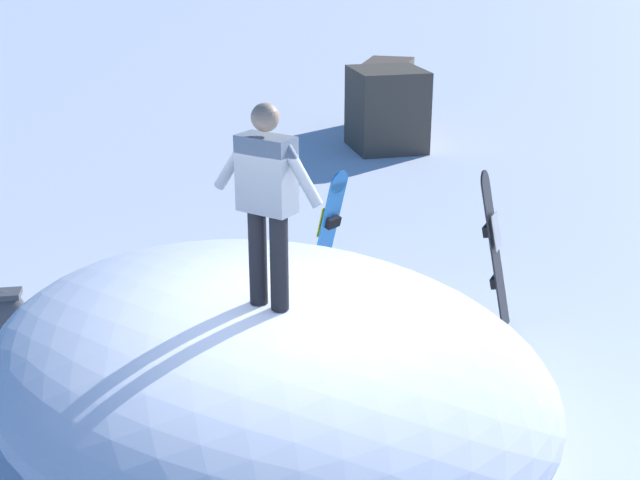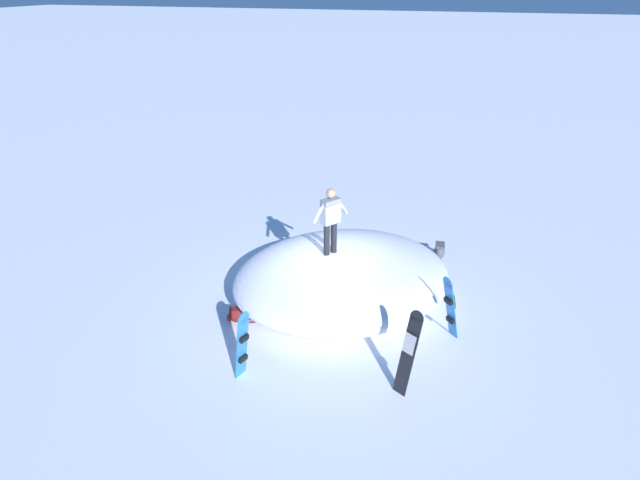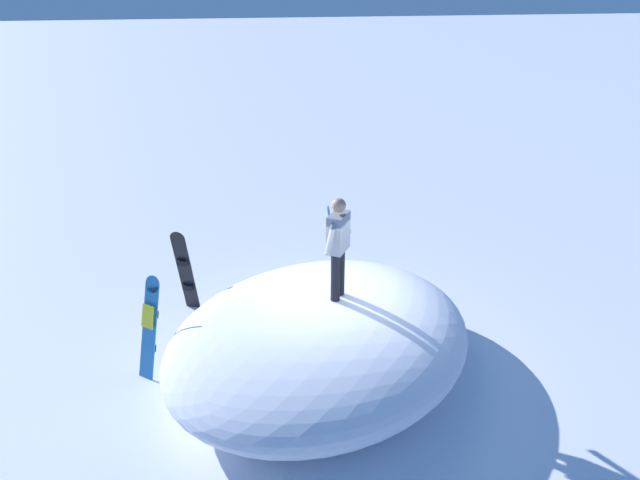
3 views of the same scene
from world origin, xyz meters
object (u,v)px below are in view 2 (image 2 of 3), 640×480
object	(u,v)px
snowboard_tertiary_upright	(242,344)
backpack_near	(238,315)
snowboarder_standing	(330,218)
snowboard_primary_upright	(409,351)
snowboard_secondary_upright	(450,307)
backpack_far	(439,251)

from	to	relation	value
snowboard_tertiary_upright	backpack_near	bearing A→B (deg)	119.62
snowboard_tertiary_upright	snowboarder_standing	bearing A→B (deg)	74.74
snowboard_primary_upright	snowboard_secondary_upright	bearing A→B (deg)	70.08
snowboard_primary_upright	snowboard_secondary_upright	size ratio (longest dim) A/B	1.06
snowboard_primary_upright	backpack_far	size ratio (longest dim) A/B	2.56
snowboard_tertiary_upright	backpack_far	bearing A→B (deg)	61.44
snowboarder_standing	snowboard_primary_upright	size ratio (longest dim) A/B	0.93
snowboard_primary_upright	backpack_far	bearing A→B (deg)	88.29
snowboard_secondary_upright	backpack_near	bearing A→B (deg)	-170.10
backpack_far	snowboarder_standing	bearing A→B (deg)	-130.02
snowboarder_standing	snowboard_tertiary_upright	bearing A→B (deg)	-105.26
snowboard_secondary_upright	backpack_near	distance (m)	4.62
snowboarder_standing	backpack_near	bearing A→B (deg)	-139.64
snowboard_secondary_upright	snowboard_tertiary_upright	xyz separation A→B (m)	(-3.62, -2.35, -0.01)
snowboarder_standing	backpack_near	distance (m)	3.00
snowboarder_standing	backpack_far	distance (m)	4.11
snowboarder_standing	backpack_far	bearing A→B (deg)	49.98
snowboard_tertiary_upright	snowboard_primary_upright	bearing A→B (deg)	12.24
backpack_near	snowboard_primary_upright	bearing A→B (deg)	-13.22
snowboarder_standing	backpack_far	xyz separation A→B (m)	(2.33, 2.78, -1.94)
snowboard_tertiary_upright	backpack_far	size ratio (longest dim) A/B	2.40
snowboard_primary_upright	snowboard_secondary_upright	distance (m)	1.81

